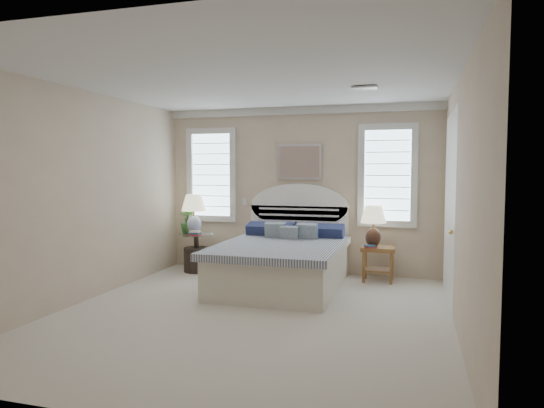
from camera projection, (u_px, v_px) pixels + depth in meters
The scene contains 21 objects.
floor at pixel (251, 315), 5.64m from camera, with size 4.50×5.00×0.01m, color #B6AB9B.
ceiling at pixel (250, 80), 5.45m from camera, with size 4.50×5.00×0.01m, color silver.
wall_back at pixel (300, 190), 7.94m from camera, with size 4.50×0.02×2.70m, color #C3AB92.
wall_left at pixel (83, 196), 6.17m from camera, with size 0.02×5.00×2.70m, color #C3AB92.
wall_right at pixel (460, 203), 4.91m from camera, with size 0.02×5.00×2.70m, color #C3AB92.
crown_molding at pixel (299, 111), 7.81m from camera, with size 4.50×0.08×0.12m, color silver.
hvac_vent at pixel (365, 88), 5.88m from camera, with size 0.30×0.20×0.02m, color #B2B2B2.
switch_plate at pixel (245, 202), 8.20m from camera, with size 0.08×0.01×0.12m, color silver.
window_left at pixel (212, 175), 8.34m from camera, with size 0.90×0.06×1.60m, color #C9E9FF.
window_right at pixel (387, 175), 7.51m from camera, with size 0.90×0.06×1.60m, color #C9E9FF.
painting at pixel (299, 162), 7.87m from camera, with size 0.74×0.04×0.58m, color silver.
closet_door at pixel (449, 209), 6.08m from camera, with size 0.02×1.80×2.40m, color white.
bed at pixel (283, 260), 7.01m from camera, with size 1.72×2.28×1.47m.
side_table_left at pixel (196, 248), 8.04m from camera, with size 0.56×0.56×0.63m.
nightstand_right at pixel (378, 256), 7.30m from camera, with size 0.50×0.40×0.53m.
floor_pot at pixel (197, 260), 8.04m from camera, with size 0.44×0.44×0.40m, color black.
lamp_left at pixel (194, 210), 8.02m from camera, with size 0.42×0.42×0.66m.
lamp_right at pixel (373, 221), 7.28m from camera, with size 0.40×0.40×0.63m.
potted_plant at pixel (187, 221), 8.07m from camera, with size 0.24×0.24×0.42m, color #2F6A2A.
books_left at pixel (195, 233), 7.79m from camera, with size 0.19×0.14×0.08m.
books_right at pixel (370, 246), 7.18m from camera, with size 0.19×0.17×0.04m.
Camera 1 is at (1.80, -5.24, 1.68)m, focal length 32.00 mm.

